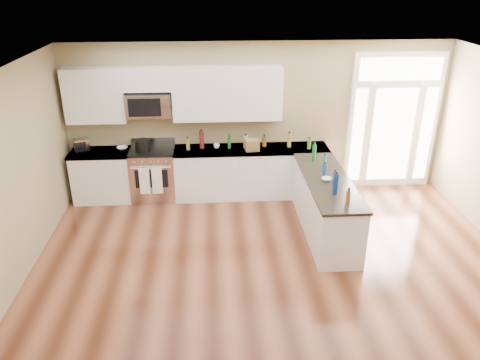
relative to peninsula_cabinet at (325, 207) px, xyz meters
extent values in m
plane|color=#482214|center=(-0.93, -2.24, -0.43)|extent=(8.00, 8.00, 0.00)
plane|color=#998961|center=(-0.93, 1.76, 0.97)|extent=(7.00, 0.00, 7.00)
plane|color=white|center=(-0.93, -2.24, 2.37)|extent=(8.00, 8.00, 0.00)
cube|color=white|center=(-3.80, 1.45, 0.02)|extent=(1.06, 0.62, 0.90)
cube|color=black|center=(-3.80, 1.45, -0.38)|extent=(1.02, 0.52, 0.10)
cube|color=black|center=(-3.80, 1.45, 0.49)|extent=(1.10, 0.66, 0.04)
cube|color=white|center=(-1.08, 1.45, 0.02)|extent=(2.81, 0.62, 0.90)
cube|color=black|center=(-1.08, 1.45, -0.38)|extent=(2.77, 0.52, 0.10)
cube|color=black|center=(-1.08, 1.45, 0.49)|extent=(2.85, 0.66, 0.04)
cube|color=white|center=(0.00, 0.00, 0.02)|extent=(0.65, 2.28, 0.90)
cube|color=black|center=(0.00, 0.00, -0.38)|extent=(0.61, 2.18, 0.10)
cube|color=black|center=(0.00, 0.00, 0.49)|extent=(0.69, 2.32, 0.04)
cube|color=white|center=(-3.81, 1.59, 1.49)|extent=(1.04, 0.33, 0.95)
cube|color=white|center=(-1.50, 1.59, 1.49)|extent=(1.94, 0.33, 0.95)
cube|color=white|center=(-2.88, 1.59, 1.77)|extent=(0.82, 0.33, 0.40)
cube|color=silver|center=(-2.88, 1.56, 1.33)|extent=(0.78, 0.40, 0.42)
cube|color=black|center=(-2.94, 1.35, 1.33)|extent=(0.56, 0.01, 0.32)
cube|color=white|center=(1.62, 1.72, 0.87)|extent=(1.70, 0.08, 2.60)
cube|color=white|center=(1.62, 1.67, 0.62)|extent=(0.78, 0.02, 1.80)
cube|color=white|center=(0.96, 1.67, 0.62)|extent=(0.22, 0.02, 1.80)
cube|color=white|center=(2.28, 1.67, 0.62)|extent=(0.22, 0.02, 1.80)
cube|color=white|center=(1.62, 1.67, 1.87)|extent=(1.50, 0.02, 0.40)
cube|color=silver|center=(-2.88, 1.45, 0.03)|extent=(0.80, 0.66, 0.92)
cube|color=black|center=(-2.88, 1.45, 0.50)|extent=(0.80, 0.60, 0.03)
cube|color=silver|center=(-2.88, 1.75, 0.58)|extent=(0.80, 0.04, 0.14)
cube|color=black|center=(-2.88, 1.12, 0.09)|extent=(0.58, 0.01, 0.34)
cylinder|color=silver|center=(-2.88, 1.09, 0.31)|extent=(0.70, 0.02, 0.02)
cube|color=white|center=(-3.00, 1.08, 0.07)|extent=(0.18, 0.02, 0.50)
cube|color=white|center=(-2.78, 1.08, 0.07)|extent=(0.18, 0.02, 0.50)
cylinder|color=black|center=(-3.03, 1.42, 0.62)|extent=(0.34, 0.34, 0.22)
cube|color=silver|center=(-4.13, 1.53, 0.62)|extent=(0.32, 0.29, 0.22)
cube|color=brown|center=(-1.07, 1.33, 0.61)|extent=(0.27, 0.21, 0.20)
imported|color=white|center=(-3.42, 1.54, 0.53)|extent=(0.25, 0.25, 0.05)
imported|color=white|center=(-0.04, -0.07, 0.53)|extent=(0.17, 0.17, 0.05)
imported|color=white|center=(-1.71, 1.49, 0.55)|extent=(0.13, 0.13, 0.08)
cylinder|color=#19591E|center=(-1.48, 1.47, 0.62)|extent=(0.06, 0.06, 0.23)
cylinder|color=navy|center=(-0.03, 0.11, 0.61)|extent=(0.07, 0.07, 0.20)
cylinder|color=brown|center=(0.08, -0.84, 0.60)|extent=(0.06, 0.06, 0.20)
cylinder|color=olive|center=(-0.38, 1.47, 0.64)|extent=(0.07, 0.07, 0.26)
cylinder|color=#26727F|center=(0.05, 0.46, 0.61)|extent=(0.07, 0.07, 0.21)
cylinder|color=#591919|center=(-1.98, 1.52, 0.66)|extent=(0.08, 0.08, 0.32)
cylinder|color=#B2B2B7|center=(-1.18, 1.48, 0.62)|extent=(0.08, 0.08, 0.23)
cylinder|color=navy|center=(-0.02, -0.54, 0.66)|extent=(0.07, 0.07, 0.31)
cylinder|color=#3F7226|center=(-0.03, 1.36, 0.60)|extent=(0.07, 0.07, 0.19)
cylinder|color=#19591E|center=(-0.06, 0.76, 0.65)|extent=(0.07, 0.07, 0.29)
cylinder|color=navy|center=(0.06, -0.19, 0.61)|extent=(0.07, 0.07, 0.20)
cylinder|color=brown|center=(-0.83, 1.54, 0.60)|extent=(0.08, 0.08, 0.19)
cylinder|color=olive|center=(-2.23, 1.44, 0.61)|extent=(0.06, 0.06, 0.21)
camera|label=1|loc=(-1.80, -6.56, 3.48)|focal=35.00mm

